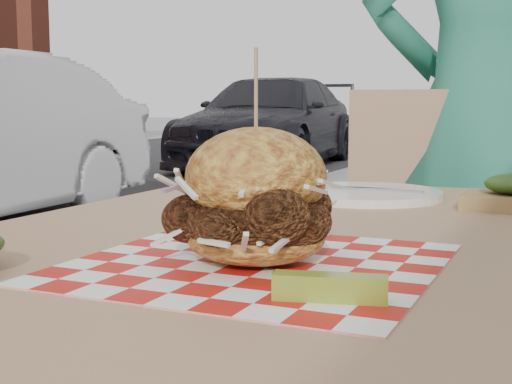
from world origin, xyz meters
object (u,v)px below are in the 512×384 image
diner (485,116)px  car_dark (271,122)px  sandwich (256,204)px  patio_table (284,293)px  patio_chair (415,251)px

diner → car_dark: size_ratio=0.39×
diner → sandwich: diner is taller
car_dark → patio_table: bearing=-71.7°
patio_table → patio_chair: (-0.02, 0.91, -0.12)m
car_dark → patio_table: (3.74, -8.79, 0.02)m
diner → car_dark: 8.61m
car_dark → patio_chair: (3.72, -7.88, -0.10)m
diner → patio_table: size_ratio=1.47×
patio_table → sandwich: size_ratio=5.51×
car_dark → patio_chair: bearing=-69.4°
car_dark → patio_table: car_dark is taller
patio_table → car_dark: bearing=113.0°
patio_chair → sandwich: bearing=-96.1°
diner → car_dark: diner is taller
car_dark → sandwich: car_dark is taller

